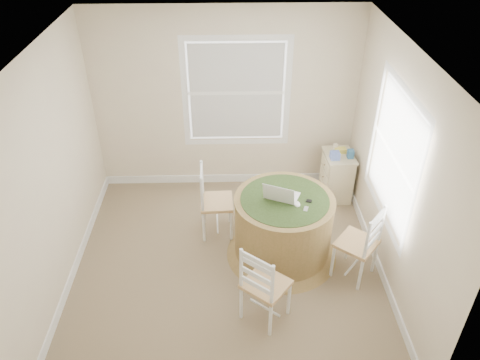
{
  "coord_description": "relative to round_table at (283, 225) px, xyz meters",
  "views": [
    {
      "loc": [
        0.04,
        -4.06,
        4.0
      ],
      "look_at": [
        0.16,
        0.45,
        0.93
      ],
      "focal_mm": 35.0,
      "sensor_mm": 36.0,
      "label": 1
    }
  ],
  "objects": [
    {
      "name": "chair_left",
      "position": [
        -0.79,
        0.45,
        0.02
      ],
      "size": [
        0.42,
        0.44,
        0.95
      ],
      "primitive_type": null,
      "rotation": [
        0.0,
        0.0,
        1.61
      ],
      "color": "white",
      "rests_on": "ground"
    },
    {
      "name": "cup_cream",
      "position": [
        0.86,
        1.31,
        0.28
      ],
      "size": [
        0.07,
        0.07,
        0.09
      ],
      "primitive_type": "cylinder",
      "color": "beige",
      "rests_on": "corner_chest"
    },
    {
      "name": "chair_right",
      "position": [
        0.79,
        -0.36,
        0.02
      ],
      "size": [
        0.58,
        0.58,
        0.95
      ],
      "primitive_type": null,
      "rotation": [
        0.0,
        0.0,
        -2.27
      ],
      "color": "white",
      "rests_on": "ground"
    },
    {
      "name": "tissue_box",
      "position": [
        0.81,
        1.1,
        0.29
      ],
      "size": [
        0.13,
        0.13,
        0.1
      ],
      "primitive_type": "cube",
      "rotation": [
        0.0,
        0.0,
        0.05
      ],
      "color": "#5F7BDA",
      "rests_on": "corner_chest"
    },
    {
      "name": "corner_chest",
      "position": [
        0.89,
        1.19,
        -0.11
      ],
      "size": [
        0.41,
        0.54,
        0.69
      ],
      "rotation": [
        0.0,
        0.0,
        0.05
      ],
      "color": "beige",
      "rests_on": "ground"
    },
    {
      "name": "round_table",
      "position": [
        0.0,
        0.0,
        0.0
      ],
      "size": [
        1.34,
        1.34,
        0.84
      ],
      "rotation": [
        0.0,
        0.0,
        -0.33
      ],
      "color": "olive",
      "rests_on": "ground"
    },
    {
      "name": "mouse",
      "position": [
        0.13,
        -0.11,
        0.39
      ],
      "size": [
        0.1,
        0.12,
        0.04
      ],
      "primitive_type": "ellipsoid",
      "rotation": [
        0.0,
        0.0,
        -0.33
      ],
      "color": "white",
      "rests_on": "round_table"
    },
    {
      "name": "phone",
      "position": [
        0.21,
        -0.19,
        0.38
      ],
      "size": [
        0.07,
        0.1,
        0.02
      ],
      "primitive_type": "cube",
      "rotation": [
        0.0,
        0.0,
        -0.33
      ],
      "color": "#B7BABF",
      "rests_on": "round_table"
    },
    {
      "name": "room",
      "position": [
        -0.5,
        -0.03,
        0.85
      ],
      "size": [
        3.64,
        3.64,
        2.64
      ],
      "color": "#917E5C",
      "rests_on": "ground"
    },
    {
      "name": "chair_near",
      "position": [
        -0.27,
        -0.95,
        0.02
      ],
      "size": [
        0.58,
        0.57,
        0.95
      ],
      "primitive_type": null,
      "rotation": [
        0.0,
        0.0,
        2.47
      ],
      "color": "white",
      "rests_on": "ground"
    },
    {
      "name": "box_yellow",
      "position": [
        0.91,
        1.26,
        0.27
      ],
      "size": [
        0.15,
        0.11,
        0.06
      ],
      "primitive_type": "cube",
      "rotation": [
        0.0,
        0.0,
        0.05
      ],
      "color": "#DBCC4D",
      "rests_on": "corner_chest"
    },
    {
      "name": "laptop",
      "position": [
        -0.04,
        0.03,
        0.42
      ],
      "size": [
        0.46,
        0.44,
        0.25
      ],
      "rotation": [
        0.0,
        0.0,
        2.73
      ],
      "color": "white",
      "rests_on": "round_table"
    },
    {
      "name": "keys",
      "position": [
        0.27,
        -0.06,
        0.39
      ],
      "size": [
        0.07,
        0.07,
        0.02
      ],
      "primitive_type": "cube",
      "rotation": [
        0.0,
        0.0,
        -0.33
      ],
      "color": "black",
      "rests_on": "round_table"
    },
    {
      "name": "box_blue",
      "position": [
        1.0,
        1.12,
        0.3
      ],
      "size": [
        0.08,
        0.08,
        0.12
      ],
      "primitive_type": "cube",
      "rotation": [
        0.0,
        0.0,
        0.05
      ],
      "color": "#2E608C",
      "rests_on": "corner_chest"
    }
  ]
}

